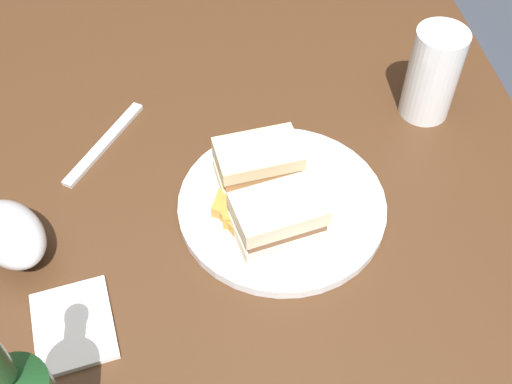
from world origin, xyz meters
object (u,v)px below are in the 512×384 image
object	(u,v)px
plate	(282,205)
gravy_boat	(10,233)
sandwich_half_left	(258,164)
napkin	(74,326)
sandwich_half_right	(278,218)
pint_glass	(431,79)
fork	(104,143)

from	to	relation	value
plate	gravy_boat	distance (m)	0.34
sandwich_half_left	plate	bearing A→B (deg)	30.63
sandwich_half_left	napkin	bearing A→B (deg)	-52.56
napkin	sandwich_half_right	bearing A→B (deg)	109.89
sandwich_half_left	napkin	xyz separation A→B (m)	(0.19, -0.24, -0.04)
plate	pint_glass	world-z (taller)	pint_glass
sandwich_half_right	napkin	bearing A→B (deg)	-70.11
plate	fork	world-z (taller)	plate
sandwich_half_right	fork	world-z (taller)	sandwich_half_right
plate	sandwich_half_right	xyz separation A→B (m)	(0.05, -0.01, 0.04)
napkin	sandwich_half_left	bearing A→B (deg)	127.44
pint_glass	napkin	bearing A→B (deg)	-59.62
napkin	fork	size ratio (longest dim) A/B	0.61
gravy_boat	pint_glass	bearing A→B (deg)	107.60
plate	napkin	size ratio (longest dim) A/B	2.52
plate	sandwich_half_right	distance (m)	0.06
sandwich_half_left	pint_glass	size ratio (longest dim) A/B	0.82
sandwich_half_right	pint_glass	size ratio (longest dim) A/B	0.85
gravy_boat	napkin	bearing A→B (deg)	32.56
sandwich_half_right	plate	bearing A→B (deg)	164.51
sandwich_half_left	gravy_boat	distance (m)	0.32
sandwich_half_right	gravy_boat	xyz separation A→B (m)	(-0.02, -0.33, -0.00)
sandwich_half_left	pint_glass	xyz separation A→B (m)	(-0.12, 0.27, 0.02)
sandwich_half_left	fork	size ratio (longest dim) A/B	0.66
sandwich_half_left	pint_glass	bearing A→B (deg)	113.09
plate	gravy_boat	bearing A→B (deg)	-85.57
sandwich_half_right	gravy_boat	bearing A→B (deg)	-93.98
plate	napkin	bearing A→B (deg)	-62.20
sandwich_half_left	pint_glass	world-z (taller)	pint_glass
sandwich_half_right	napkin	world-z (taller)	sandwich_half_right
pint_glass	napkin	xyz separation A→B (m)	(0.30, -0.51, -0.06)
pint_glass	sandwich_half_left	bearing A→B (deg)	-66.91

